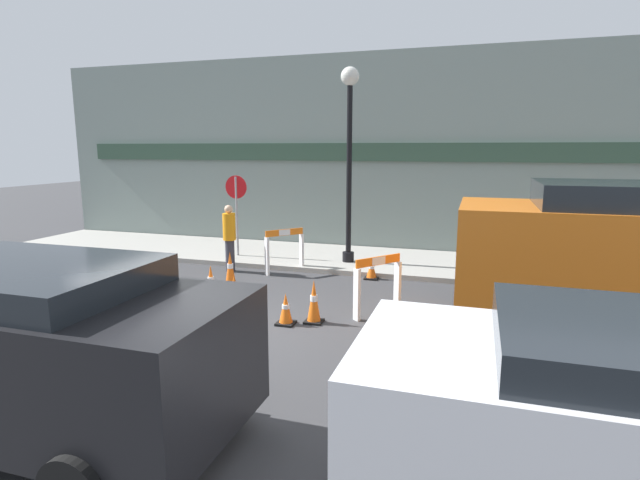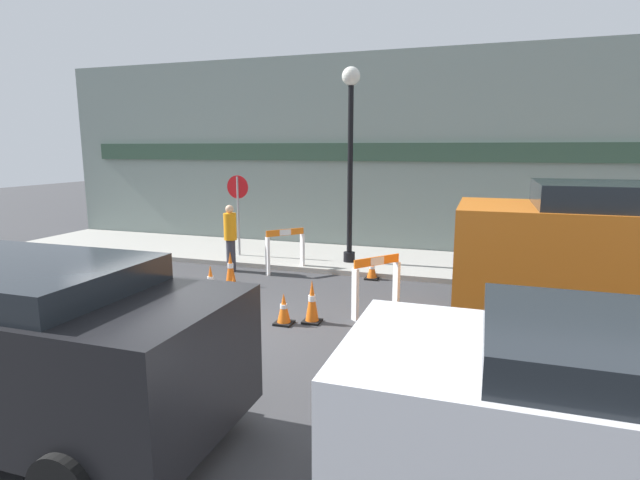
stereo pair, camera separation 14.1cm
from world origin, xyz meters
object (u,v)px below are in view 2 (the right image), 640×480
object	(u,v)px
stop_sign	(238,202)
work_van	(628,258)
parked_car_1	(23,338)
person_worker	(230,236)
streetlamp_post	(350,138)

from	to	relation	value
stop_sign	work_van	xyz separation A→B (m)	(8.17, -3.35, -0.22)
parked_car_1	stop_sign	bearing A→B (deg)	102.23
work_van	person_worker	bearing A→B (deg)	164.61
parked_car_1	work_van	xyz separation A→B (m)	(6.43, 4.67, 0.30)
person_worker	streetlamp_post	bearing A→B (deg)	52.16
stop_sign	parked_car_1	bearing A→B (deg)	102.42
person_worker	parked_car_1	distance (m)	6.94
streetlamp_post	stop_sign	bearing A→B (deg)	-176.86
person_worker	work_van	distance (m)	8.06
parked_car_1	work_van	distance (m)	7.95
streetlamp_post	stop_sign	world-z (taller)	streetlamp_post
streetlamp_post	parked_car_1	distance (m)	8.54
work_van	stop_sign	bearing A→B (deg)	157.72
stop_sign	work_van	world-z (taller)	work_van
stop_sign	person_worker	xyz separation A→B (m)	(0.41, -1.21, -0.67)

